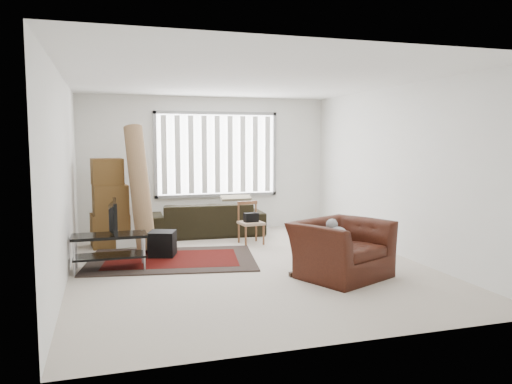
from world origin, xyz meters
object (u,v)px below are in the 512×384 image
Objects in this scene: sofa at (207,214)px; side_chair at (251,220)px; moving_boxes at (109,206)px; tv_stand at (110,244)px; armchair at (341,245)px.

side_chair is at bearing 124.07° from sofa.
sofa is (1.80, 0.48, -0.29)m from moving_boxes.
side_chair is (2.42, 1.17, 0.04)m from tv_stand.
armchair is (2.96, -2.94, -0.27)m from moving_boxes.
sofa is 1.15m from side_chair.
sofa reaches higher than tv_stand.
tv_stand is at bearing -90.81° from moving_boxes.
side_chair is at bearing 25.77° from tv_stand.
moving_boxes reaches higher than side_chair.
sofa is at bearing 14.81° from moving_boxes.
moving_boxes is 2.05× the size of side_chair.
tv_stand is 1.71m from moving_boxes.
armchair is at bearing -22.98° from tv_stand.
moving_boxes is 0.70× the size of sofa.
moving_boxes is at bearing 17.43° from sofa.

